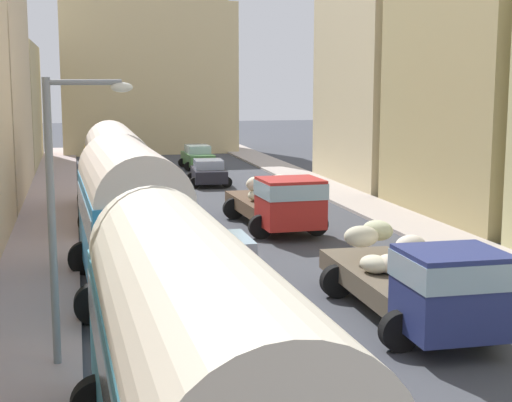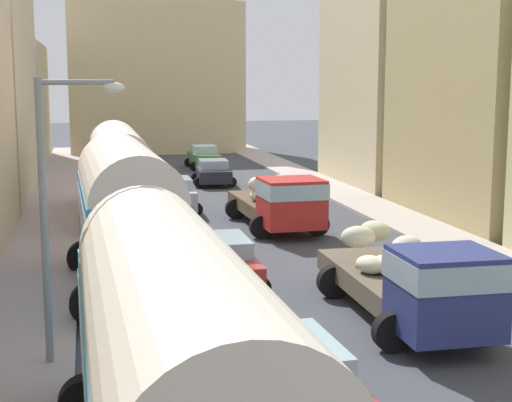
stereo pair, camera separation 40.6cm
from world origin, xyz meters
name	(u,v)px [view 2 (the right image)]	position (x,y,z in m)	size (l,w,h in m)	color
ground_plane	(220,215)	(0.00, 27.00, 0.00)	(154.00, 154.00, 0.00)	#3F4249
sidewalk_left	(51,219)	(-7.25, 27.00, 0.07)	(2.50, 70.00, 0.14)	#B3A0A3
sidewalk_right	(374,207)	(7.25, 27.00, 0.07)	(2.50, 70.00, 0.14)	#B4A8A0
building_left_4	(7,105)	(-11.03, 50.15, 4.19)	(5.05, 14.07, 8.37)	#C3B586
building_right_2	(489,84)	(11.10, 23.96, 5.74)	(5.20, 10.43, 11.48)	tan
building_right_3	(391,70)	(11.23, 35.09, 6.44)	(6.01, 9.94, 12.82)	beige
distant_church	(156,67)	(0.00, 57.87, 6.96)	(13.91, 6.30, 19.90)	#D3BE8B
parked_bus_0	(175,361)	(-4.54, 3.73, 2.20)	(3.39, 9.03, 3.98)	teal
parked_bus_1	(126,210)	(-4.63, 15.10, 2.35)	(3.44, 8.21, 4.24)	teal
parked_bus_2	(118,168)	(-4.37, 26.93, 2.20)	(3.30, 9.93, 3.99)	gold
cargo_truck_0	(414,280)	(1.86, 10.43, 1.19)	(3.06, 7.28, 2.28)	navy
cargo_truck_1	(280,201)	(1.71, 22.81, 1.21)	(3.28, 7.23, 2.26)	red
car_0	(213,172)	(1.28, 36.63, 0.74)	(2.53, 3.72, 1.45)	#21212B
car_1	(204,157)	(1.95, 44.86, 0.80)	(2.32, 4.05, 1.59)	#4F8A4B
car_2	(296,380)	(-2.19, 6.18, 0.75)	(2.27, 4.43, 1.47)	#AD2832
car_3	(219,262)	(-2.02, 15.11, 0.76)	(2.40, 4.24, 1.48)	#B73025
car_4	(175,195)	(-1.86, 28.04, 0.79)	(2.22, 3.75, 1.56)	silver
streetlamp_near	(56,196)	(-6.25, 9.66, 3.60)	(1.76, 0.28, 5.96)	gray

